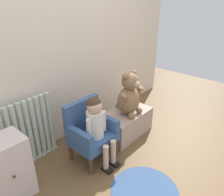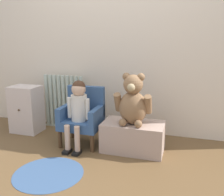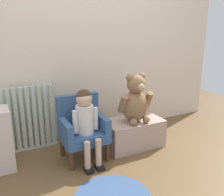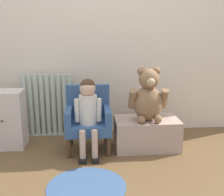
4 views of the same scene
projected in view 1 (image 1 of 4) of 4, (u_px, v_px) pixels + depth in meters
name	position (u px, v px, depth m)	size (l,w,h in m)	color
ground_plane	(144.00, 170.00, 2.19)	(6.00, 6.00, 0.00)	brown
back_wall	(65.00, 35.00, 2.32)	(3.80, 0.05, 2.40)	beige
radiator	(30.00, 132.00, 2.19)	(0.56, 0.05, 0.69)	#B7C5B4
small_dresser	(6.00, 170.00, 1.79)	(0.35, 0.30, 0.58)	beige
child_armchair	(90.00, 131.00, 2.25)	(0.43, 0.37, 0.63)	#355482
child_figure	(97.00, 122.00, 2.12)	(0.25, 0.35, 0.73)	silver
low_bench	(126.00, 123.00, 2.70)	(0.63, 0.37, 0.30)	tan
large_teddy_bear	(129.00, 96.00, 2.52)	(0.38, 0.27, 0.52)	#8A6645
floor_rug	(144.00, 191.00, 1.95)	(0.61, 0.61, 0.01)	#38557F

